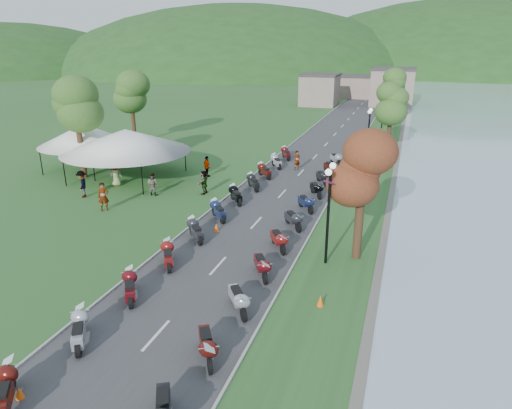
% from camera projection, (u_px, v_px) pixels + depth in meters
% --- Properties ---
extents(road, '(7.00, 120.00, 0.02)m').
position_uv_depth(road, '(315.00, 157.00, 44.05)').
color(road, '#3E3E41').
rests_on(road, ground).
extents(hills_backdrop, '(360.00, 120.00, 76.00)m').
position_uv_depth(hills_backdrop, '(393.00, 69.00, 186.97)').
color(hills_backdrop, '#285621').
rests_on(hills_backdrop, ground).
extents(far_building, '(18.00, 16.00, 5.00)m').
position_uv_depth(far_building, '(354.00, 88.00, 84.00)').
color(far_building, gray).
rests_on(far_building, ground).
extents(moto_row_left, '(2.60, 41.70, 1.10)m').
position_uv_depth(moto_row_left, '(195.00, 231.00, 25.41)').
color(moto_row_left, '#331411').
rests_on(moto_row_left, ground).
extents(moto_row_right, '(2.60, 37.00, 1.10)m').
position_uv_depth(moto_row_right, '(287.00, 229.00, 25.69)').
color(moto_row_right, '#331411').
rests_on(moto_row_right, ground).
extents(vendor_tent_main, '(6.82, 6.82, 4.00)m').
position_uv_depth(vendor_tent_main, '(127.00, 154.00, 36.56)').
color(vendor_tent_main, white).
rests_on(vendor_tent_main, ground).
extents(vendor_tent_side, '(5.15, 5.15, 4.00)m').
position_uv_depth(vendor_tent_side, '(86.00, 147.00, 38.88)').
color(vendor_tent_side, white).
rests_on(vendor_tent_side, ground).
extents(tree_park_left, '(3.30, 3.30, 9.17)m').
position_uv_depth(tree_park_left, '(78.00, 121.00, 35.94)').
color(tree_park_left, '#45732C').
rests_on(tree_park_left, ground).
extents(tree_lakeside, '(2.53, 2.53, 7.03)m').
position_uv_depth(tree_lakeside, '(361.00, 193.00, 22.31)').
color(tree_lakeside, '#45732C').
rests_on(tree_lakeside, ground).
extents(pedestrian_a, '(0.86, 0.83, 1.91)m').
position_uv_depth(pedestrian_a, '(105.00, 210.00, 30.08)').
color(pedestrian_a, slate).
rests_on(pedestrian_a, ground).
extents(pedestrian_b, '(0.81, 0.45, 1.66)m').
position_uv_depth(pedestrian_b, '(153.00, 195.00, 33.14)').
color(pedestrian_b, slate).
rests_on(pedestrian_b, ground).
extents(pedestrian_c, '(1.10, 1.33, 1.94)m').
position_uv_depth(pedestrian_c, '(84.00, 197.00, 32.69)').
color(pedestrian_c, slate).
rests_on(pedestrian_c, ground).
extents(traffic_cone_near, '(0.28, 0.28, 0.44)m').
position_uv_depth(traffic_cone_near, '(19.00, 393.00, 14.15)').
color(traffic_cone_near, '#F2590C').
rests_on(traffic_cone_near, ground).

